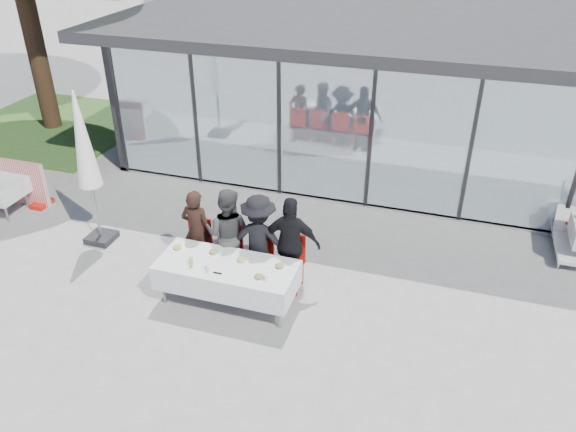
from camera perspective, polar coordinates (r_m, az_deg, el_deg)
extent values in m
plane|color=gray|center=(9.23, -3.34, -9.82)|extent=(90.00, 90.00, 0.00)
cube|color=gray|center=(15.71, 14.13, 7.32)|extent=(14.00, 8.00, 0.10)
cube|color=black|center=(18.97, 15.87, 15.94)|extent=(14.00, 0.20, 3.20)
cube|color=black|center=(16.96, -9.74, 15.02)|extent=(0.20, 8.00, 3.20)
cube|color=silver|center=(11.46, 13.22, 7.20)|extent=(13.60, 0.06, 3.10)
cube|color=#2D2D30|center=(14.41, 15.66, 18.76)|extent=(14.80, 8.80, 0.24)
cube|color=#262628|center=(13.65, -16.80, 10.45)|extent=(0.08, 0.10, 3.10)
cube|color=#262628|center=(12.69, -9.34, 9.88)|extent=(0.08, 0.10, 3.10)
cube|color=#262628|center=(11.98, -0.86, 9.04)|extent=(0.08, 0.10, 3.10)
cube|color=#262628|center=(11.55, 8.41, 7.88)|extent=(0.08, 0.10, 3.10)
cube|color=#262628|center=(11.44, 18.06, 6.46)|extent=(0.08, 0.10, 3.10)
cube|color=red|center=(14.51, 3.86, 7.96)|extent=(0.45, 0.45, 0.90)
cube|color=red|center=(14.71, 10.07, 7.89)|extent=(0.45, 0.45, 0.90)
cube|color=red|center=(14.19, 19.78, 5.65)|extent=(0.45, 0.45, 0.90)
cube|color=silver|center=(9.18, -6.20, -5.95)|extent=(2.26, 0.96, 0.42)
cylinder|color=gray|center=(9.43, -12.61, -6.85)|extent=(0.06, 0.06, 0.71)
cylinder|color=gray|center=(8.74, -0.92, -9.43)|extent=(0.06, 0.06, 0.71)
cylinder|color=gray|center=(9.92, -10.68, -4.57)|extent=(0.06, 0.06, 0.71)
cylinder|color=gray|center=(9.26, 0.46, -6.80)|extent=(0.06, 0.06, 0.71)
imported|color=black|center=(9.92, -9.23, -1.47)|extent=(0.58, 0.58, 1.56)
cube|color=red|center=(10.04, -9.28, -3.30)|extent=(0.44, 0.44, 0.05)
cube|color=red|center=(10.05, -8.90, -1.52)|extent=(0.44, 0.04, 0.55)
cylinder|color=red|center=(10.11, -10.53, -4.77)|extent=(0.04, 0.04, 0.43)
cylinder|color=red|center=(9.97, -8.68, -5.15)|extent=(0.04, 0.04, 0.43)
cylinder|color=red|center=(10.37, -9.64, -3.69)|extent=(0.04, 0.04, 0.43)
cylinder|color=red|center=(10.23, -7.83, -4.05)|extent=(0.04, 0.04, 0.43)
imported|color=#434343|center=(9.67, -6.12, -1.75)|extent=(0.86, 0.86, 1.67)
cube|color=red|center=(9.82, -6.18, -3.91)|extent=(0.44, 0.44, 0.05)
cube|color=red|center=(9.83, -5.80, -2.08)|extent=(0.44, 0.04, 0.55)
cylinder|color=red|center=(9.88, -7.48, -5.40)|extent=(0.04, 0.04, 0.43)
cylinder|color=red|center=(9.75, -5.54, -5.80)|extent=(0.04, 0.04, 0.43)
cylinder|color=red|center=(10.15, -6.65, -4.28)|extent=(0.04, 0.04, 0.43)
cylinder|color=red|center=(10.02, -4.75, -4.65)|extent=(0.04, 0.04, 0.43)
imported|color=black|center=(9.49, -2.95, -2.40)|extent=(1.14, 1.14, 1.64)
cube|color=red|center=(9.63, -3.06, -4.50)|extent=(0.44, 0.44, 0.05)
cube|color=red|center=(9.65, -2.69, -2.63)|extent=(0.44, 0.04, 0.55)
cylinder|color=red|center=(9.69, -4.40, -6.03)|extent=(0.04, 0.04, 0.43)
cylinder|color=red|center=(9.58, -2.38, -6.43)|extent=(0.04, 0.04, 0.43)
cylinder|color=red|center=(9.96, -3.64, -4.87)|extent=(0.04, 0.04, 0.43)
cylinder|color=red|center=(9.85, -1.68, -5.24)|extent=(0.04, 0.04, 0.43)
imported|color=black|center=(9.32, 0.31, -2.83)|extent=(1.07, 1.07, 1.69)
cube|color=red|center=(9.48, 0.15, -5.10)|extent=(0.44, 0.44, 0.05)
cube|color=red|center=(9.49, 0.52, -3.20)|extent=(0.44, 0.04, 0.55)
cylinder|color=red|center=(9.52, -1.22, -6.66)|extent=(0.04, 0.04, 0.43)
cylinder|color=red|center=(9.43, 0.87, -7.05)|extent=(0.04, 0.04, 0.43)
cylinder|color=red|center=(9.80, -0.54, -5.45)|extent=(0.04, 0.04, 0.43)
cylinder|color=red|center=(9.71, 1.49, -5.83)|extent=(0.04, 0.04, 0.43)
cylinder|color=white|center=(9.53, -11.16, -3.30)|extent=(0.24, 0.24, 0.01)
ellipsoid|color=tan|center=(9.51, -11.18, -3.13)|extent=(0.15, 0.15, 0.05)
cylinder|color=white|center=(9.32, -7.56, -3.79)|extent=(0.24, 0.24, 0.01)
ellipsoid|color=#3D6626|center=(9.30, -7.58, -3.61)|extent=(0.15, 0.15, 0.05)
cylinder|color=white|center=(9.08, -4.78, -4.61)|extent=(0.24, 0.24, 0.01)
ellipsoid|color=tan|center=(9.06, -4.79, -4.44)|extent=(0.15, 0.15, 0.05)
cylinder|color=white|center=(8.91, -0.86, -5.25)|extent=(0.24, 0.24, 0.01)
ellipsoid|color=#3D6626|center=(8.89, -0.86, -5.07)|extent=(0.15, 0.15, 0.05)
cylinder|color=white|center=(8.70, -2.97, -6.31)|extent=(0.24, 0.24, 0.01)
ellipsoid|color=#3D6626|center=(8.68, -2.98, -6.13)|extent=(0.15, 0.15, 0.05)
cylinder|color=#9CC251|center=(9.06, -9.80, -4.57)|extent=(0.06, 0.06, 0.16)
cylinder|color=silver|center=(8.92, -8.15, -5.23)|extent=(0.07, 0.07, 0.10)
cylinder|color=silver|center=(8.63, -2.27, -6.27)|extent=(0.07, 0.07, 0.10)
cube|color=black|center=(8.86, -7.17, -5.76)|extent=(0.14, 0.03, 0.01)
cube|color=silver|center=(13.10, -27.18, 2.48)|extent=(0.86, 0.86, 0.36)
cylinder|color=gray|center=(12.80, -26.86, 0.91)|extent=(0.05, 0.05, 0.72)
cylinder|color=gray|center=(13.56, -27.09, 2.47)|extent=(0.05, 0.05, 0.72)
cylinder|color=gray|center=(13.17, -25.18, 2.14)|extent=(0.05, 0.05, 0.72)
cylinder|color=gray|center=(11.83, 27.09, -1.50)|extent=(0.05, 0.05, 0.72)
cylinder|color=red|center=(11.79, 26.75, -2.35)|extent=(0.04, 0.04, 0.43)
cylinder|color=red|center=(12.10, 26.58, -1.48)|extent=(0.04, 0.04, 0.43)
cube|color=black|center=(11.54, -18.41, -2.08)|extent=(0.50, 0.50, 0.12)
cylinder|color=gray|center=(10.94, -19.48, 3.65)|extent=(0.06, 0.06, 2.70)
cone|color=white|center=(10.65, -20.17, 7.28)|extent=(0.44, 0.44, 1.79)
cube|color=red|center=(13.39, -25.74, 3.14)|extent=(1.40, 0.12, 1.00)
cube|color=red|center=(13.91, -26.87, 1.73)|extent=(0.30, 0.45, 0.10)
cube|color=red|center=(13.26, -23.71, 1.16)|extent=(0.30, 0.45, 0.10)
cube|color=silver|center=(11.74, 26.86, -2.72)|extent=(0.61, 1.31, 0.08)
cube|color=silver|center=(12.09, 26.87, -0.28)|extent=(0.60, 0.27, 0.54)
cylinder|color=silver|center=(11.29, 25.79, -4.46)|extent=(0.04, 0.04, 0.14)
cylinder|color=silver|center=(12.22, 25.35, -1.64)|extent=(0.04, 0.04, 0.14)
cylinder|color=#382316|center=(17.20, -24.21, 15.18)|extent=(0.50, 0.50, 4.40)
cylinder|color=#382316|center=(20.28, 11.50, 15.59)|extent=(0.44, 0.44, 2.00)
cube|color=#385926|center=(17.80, -22.74, 8.44)|extent=(5.00, 5.00, 0.02)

